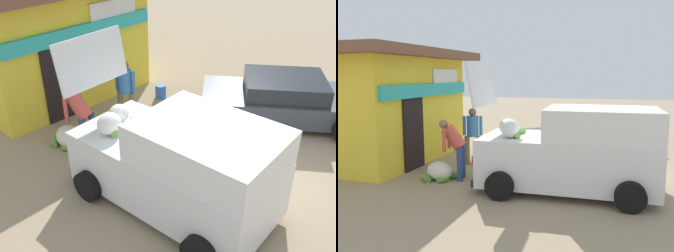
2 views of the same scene
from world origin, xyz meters
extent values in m
plane|color=#9E896B|center=(0.00, 0.00, 0.00)|extent=(60.00, 60.00, 0.00)
cube|color=yellow|center=(0.38, 6.30, 1.54)|extent=(4.83, 3.36, 3.09)
cube|color=#2DB7B2|center=(0.28, 4.72, 2.16)|extent=(4.41, 0.41, 0.36)
cube|color=black|center=(-0.55, 4.80, 1.00)|extent=(0.90, 0.12, 2.00)
cube|color=white|center=(1.30, 4.67, 2.47)|extent=(1.50, 0.16, 0.60)
cube|color=brown|center=(0.38, 6.30, 3.22)|extent=(5.86, 4.39, 0.26)
cube|color=white|center=(-1.33, 0.55, 0.69)|extent=(1.81, 3.82, 1.06)
cube|color=white|center=(-1.33, -0.18, 1.56)|extent=(1.73, 2.37, 0.67)
cube|color=black|center=(-1.34, -1.31, 1.52)|extent=(1.52, 0.09, 0.51)
cube|color=white|center=(-1.32, 2.54, 2.37)|extent=(1.61, 0.25, 0.98)
ellipsoid|color=silver|center=(-1.69, 1.77, 1.43)|extent=(0.49, 0.41, 0.41)
ellipsoid|color=silver|center=(-1.27, 1.95, 1.41)|extent=(0.44, 0.37, 0.37)
cylinder|color=#67A03D|center=(-1.67, 1.68, 1.30)|extent=(0.30, 0.31, 0.16)
cylinder|color=#65B045|center=(-1.05, 1.67, 1.29)|extent=(0.28, 0.22, 0.13)
cube|color=black|center=(-1.32, 2.49, 0.25)|extent=(1.70, 0.09, 0.16)
cube|color=red|center=(-2.02, 2.51, 0.75)|extent=(0.14, 0.06, 0.20)
cube|color=red|center=(-0.62, 2.50, 0.75)|extent=(0.14, 0.06, 0.20)
cylinder|color=black|center=(-2.30, -0.74, 0.30)|extent=(0.22, 0.61, 0.60)
cylinder|color=black|center=(-0.37, -0.75, 0.30)|extent=(0.22, 0.61, 0.60)
cylinder|color=black|center=(-2.29, 1.85, 0.30)|extent=(0.22, 0.61, 0.60)
cylinder|color=black|center=(-0.36, 1.84, 0.30)|extent=(0.22, 0.61, 0.60)
cube|color=#383D47|center=(3.01, 0.39, 0.46)|extent=(3.73, 4.46, 0.57)
cube|color=#1E2328|center=(3.01, 0.39, 0.96)|extent=(2.41, 2.53, 0.43)
cylinder|color=black|center=(2.91, -1.32, 0.33)|extent=(0.53, 0.67, 0.65)
cylinder|color=black|center=(4.59, -0.28, 0.33)|extent=(0.53, 0.67, 0.65)
cylinder|color=black|center=(1.43, 1.05, 0.33)|extent=(0.53, 0.67, 0.65)
cylinder|color=black|center=(3.11, 2.10, 0.33)|extent=(0.53, 0.67, 0.65)
cylinder|color=#726047|center=(0.34, 3.59, 0.42)|extent=(0.15, 0.15, 0.83)
cylinder|color=#726047|center=(0.42, 3.26, 0.42)|extent=(0.15, 0.15, 0.83)
cylinder|color=#3872B2|center=(0.38, 3.43, 1.12)|extent=(0.41, 0.41, 0.59)
sphere|color=brown|center=(0.38, 3.43, 1.53)|extent=(0.22, 0.22, 0.22)
cylinder|color=#3872B2|center=(0.32, 3.66, 1.14)|extent=(0.09, 0.09, 0.56)
cylinder|color=#3872B2|center=(0.44, 3.20, 1.14)|extent=(0.09, 0.09, 0.56)
cylinder|color=navy|center=(-1.28, 3.16, 0.42)|extent=(0.15, 0.15, 0.83)
cylinder|color=navy|center=(-0.94, 3.22, 0.42)|extent=(0.15, 0.15, 0.83)
cylinder|color=#CC4C3F|center=(-1.14, 3.36, 1.06)|extent=(0.44, 0.68, 0.67)
sphere|color=#8C6647|center=(-1.18, 3.61, 1.39)|extent=(0.22, 0.22, 0.22)
cylinder|color=#CC4C3F|center=(-1.41, 3.50, 1.02)|extent=(0.09, 0.09, 0.56)
cylinder|color=#CC4C3F|center=(-0.94, 3.58, 1.02)|extent=(0.09, 0.09, 0.56)
ellipsoid|color=silver|center=(-1.31, 3.69, 0.23)|extent=(0.77, 0.86, 0.46)
cylinder|color=#6FA62F|center=(-1.17, 3.58, 0.06)|extent=(0.17, 0.35, 0.12)
cylinder|color=#5FA03D|center=(-1.52, 3.95, 0.08)|extent=(0.32, 0.33, 0.15)
cylinder|color=#5CAF31|center=(-1.48, 3.52, 0.08)|extent=(0.32, 0.28, 0.15)
cylinder|color=#52B643|center=(-1.10, 3.76, 0.06)|extent=(0.25, 0.25, 0.12)
cylinder|color=#59AD35|center=(-1.11, 3.38, 0.08)|extent=(0.23, 0.32, 0.16)
cylinder|color=blue|center=(2.01, 3.65, 0.19)|extent=(0.31, 0.31, 0.39)
camera|label=1|loc=(-5.90, -3.06, 5.05)|focal=42.01mm
camera|label=2|loc=(-9.13, -0.15, 2.61)|focal=37.84mm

